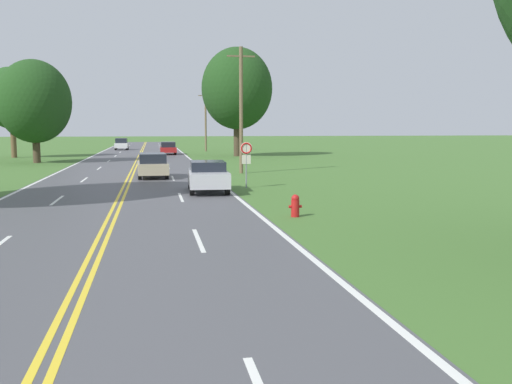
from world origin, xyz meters
TOP-DOWN VIEW (x-y plane):
  - fire_hydrant at (5.99, 19.72)m, footprint 0.44×0.28m
  - traffic_sign at (5.88, 28.62)m, footprint 0.60×0.10m
  - utility_pole_midground at (7.04, 37.32)m, footprint 1.80×0.24m
  - utility_pole_far at (8.06, 71.54)m, footprint 1.80×0.24m
  - tree_left_verge at (10.12, 58.88)m, footprint 7.35×7.35m
  - tree_mid_treeline at (-8.31, 51.16)m, footprint 6.06×6.06m
  - tree_far_back at (-12.25, 60.25)m, footprint 5.29×5.29m
  - car_silver_sedan_nearest at (3.86, 27.33)m, footprint 1.92×3.99m
  - car_champagne_hatchback_approaching at (1.35, 35.16)m, footprint 1.85×3.91m
  - car_red_hatchback_mid_near at (3.09, 64.00)m, footprint 1.76×4.17m
  - car_white_hatchback_mid_far at (-2.74, 78.02)m, footprint 1.72×3.46m

SIDE VIEW (x-z plane):
  - fire_hydrant at x=5.99m, z-range 0.01..0.76m
  - car_red_hatchback_mid_near at x=3.09m, z-range 0.05..1.46m
  - car_silver_sedan_nearest at x=3.86m, z-range 0.05..1.47m
  - car_champagne_hatchback_approaching at x=1.35m, z-range 0.05..1.50m
  - car_white_hatchback_mid_far at x=-2.74m, z-range 0.04..1.62m
  - traffic_sign at x=5.88m, z-range 0.56..2.82m
  - utility_pole_far at x=8.06m, z-range 0.15..7.75m
  - utility_pole_midground at x=7.04m, z-range 0.15..8.25m
  - tree_mid_treeline at x=-8.31m, z-range 0.83..9.48m
  - tree_far_back at x=-12.25m, z-range 1.40..10.33m
  - tree_left_verge at x=10.12m, z-range 1.38..12.63m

